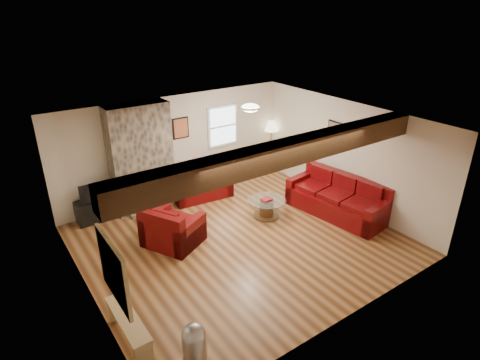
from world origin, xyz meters
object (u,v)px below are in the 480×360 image
(sofa_three, at_px, (337,196))
(armchair_red, at_px, (173,225))
(tv_cabinet, at_px, (99,209))
(television, at_px, (96,190))
(loveseat, at_px, (200,182))
(coffee_table, at_px, (266,208))
(floor_lamp, at_px, (271,129))

(sofa_three, xyz_separation_m, armchair_red, (-3.63, 1.04, -0.02))
(tv_cabinet, bearing_deg, television, 0.00)
(sofa_three, relative_size, armchair_red, 2.21)
(armchair_red, bearing_deg, tv_cabinet, -0.30)
(loveseat, bearing_deg, armchair_red, -128.57)
(loveseat, height_order, television, television)
(loveseat, relative_size, coffee_table, 1.67)
(sofa_three, xyz_separation_m, floor_lamp, (0.32, 2.82, 0.83))
(coffee_table, distance_m, tv_cabinet, 3.77)
(coffee_table, xyz_separation_m, tv_cabinet, (-3.15, 2.06, 0.04))
(sofa_three, height_order, armchair_red, sofa_three)
(armchair_red, bearing_deg, floor_lamp, -93.18)
(sofa_three, height_order, coffee_table, sofa_three)
(television, distance_m, floor_lamp, 4.91)
(loveseat, relative_size, floor_lamp, 0.98)
(sofa_three, bearing_deg, television, -130.28)
(sofa_three, height_order, tv_cabinet, sofa_three)
(tv_cabinet, bearing_deg, coffee_table, -33.12)
(tv_cabinet, height_order, floor_lamp, floor_lamp)
(sofa_three, relative_size, tv_cabinet, 2.30)
(armchair_red, height_order, floor_lamp, floor_lamp)
(sofa_three, distance_m, coffee_table, 1.64)
(loveseat, distance_m, armchair_red, 2.14)
(coffee_table, height_order, television, television)
(armchair_red, relative_size, television, 1.36)
(coffee_table, bearing_deg, television, 146.88)
(loveseat, distance_m, tv_cabinet, 2.45)
(tv_cabinet, bearing_deg, floor_lamp, -0.51)
(loveseat, bearing_deg, coffee_table, -61.72)
(loveseat, relative_size, armchair_red, 1.40)
(loveseat, distance_m, coffee_table, 1.91)
(armchair_red, xyz_separation_m, coffee_table, (2.22, -0.24, -0.21))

